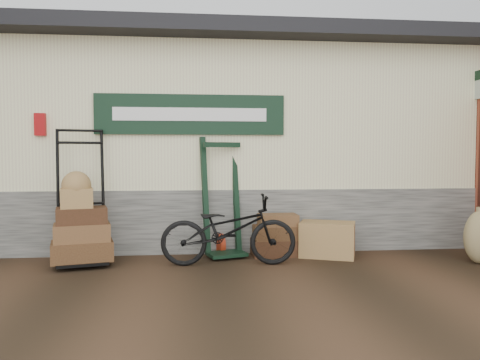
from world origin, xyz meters
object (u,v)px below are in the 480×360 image
(green_barrow, at_px, (222,197))
(bicycle, at_px, (229,226))
(porter_trolley, at_px, (81,195))
(suitcase_stack, at_px, (276,235))
(wicker_hamper, at_px, (327,239))

(green_barrow, distance_m, bicycle, 0.65)
(porter_trolley, relative_size, bicycle, 1.04)
(porter_trolley, xyz_separation_m, bicycle, (1.87, -0.30, -0.39))
(porter_trolley, xyz_separation_m, suitcase_stack, (2.57, 0.21, -0.59))
(green_barrow, height_order, wicker_hamper, green_barrow)
(wicker_hamper, xyz_separation_m, bicycle, (-1.39, -0.37, 0.26))
(suitcase_stack, xyz_separation_m, bicycle, (-0.70, -0.51, 0.20))
(green_barrow, relative_size, wicker_hamper, 2.25)
(green_barrow, xyz_separation_m, suitcase_stack, (0.74, -0.06, -0.53))
(porter_trolley, distance_m, wicker_hamper, 3.32)
(wicker_hamper, relative_size, bicycle, 0.43)
(wicker_hamper, height_order, bicycle, bicycle)
(porter_trolley, bearing_deg, suitcase_stack, -9.47)
(wicker_hamper, bearing_deg, bicycle, -164.99)
(green_barrow, distance_m, suitcase_stack, 0.91)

